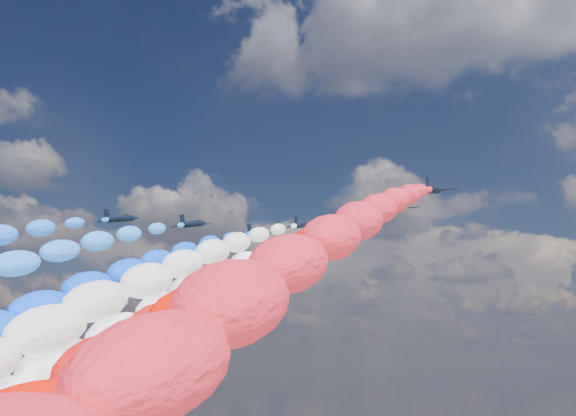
% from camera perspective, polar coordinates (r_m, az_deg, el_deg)
% --- Properties ---
extents(jet_0, '(9.44, 12.52, 5.25)m').
position_cam_1_polar(jet_0, '(143.90, -14.22, -0.91)').
color(jet_0, black).
extents(jet_1, '(9.11, 12.29, 5.25)m').
position_cam_1_polar(jet_1, '(146.27, -8.20, -1.38)').
color(jet_1, black).
extents(jet_2, '(9.14, 12.31, 5.25)m').
position_cam_1_polar(jet_2, '(154.28, -2.65, -2.12)').
color(jet_2, black).
extents(trail_2, '(7.32, 125.84, 52.14)m').
position_cam_1_polar(trail_2, '(96.69, -18.65, -8.89)').
color(trail_2, '#0B47FF').
extents(jet_3, '(9.38, 12.48, 5.25)m').
position_cam_1_polar(jet_3, '(145.67, 1.20, -1.46)').
color(jet_3, black).
extents(trail_3, '(7.32, 125.84, 52.14)m').
position_cam_1_polar(trail_3, '(85.57, -13.94, -8.71)').
color(trail_3, white).
extents(jet_4, '(9.25, 12.39, 5.25)m').
position_cam_1_polar(jet_4, '(157.46, 2.77, -2.35)').
color(jet_4, black).
extents(trail_4, '(7.32, 125.84, 52.14)m').
position_cam_1_polar(trail_4, '(96.26, -9.59, -9.38)').
color(trail_4, white).
extents(jet_5, '(9.34, 12.45, 5.25)m').
position_cam_1_polar(jet_5, '(144.45, 6.21, -1.29)').
color(jet_5, black).
extents(trail_5, '(7.32, 125.84, 52.14)m').
position_cam_1_polar(trail_5, '(81.41, -5.56, -8.82)').
color(trail_5, red).
extents(jet_6, '(8.95, 12.17, 5.25)m').
position_cam_1_polar(jet_6, '(131.12, 9.31, 0.04)').
color(jet_6, black).
extents(trail_6, '(7.32, 125.84, 52.14)m').
position_cam_1_polar(trail_6, '(66.57, -1.93, -7.89)').
color(trail_6, '#EE1002').
extents(jet_7, '(9.30, 12.43, 5.25)m').
position_cam_1_polar(jet_7, '(119.15, 12.33, 1.53)').
color(jet_7, black).
extents(trail_7, '(7.32, 125.84, 52.14)m').
position_cam_1_polar(trail_7, '(53.25, 2.18, -6.54)').
color(trail_7, red).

